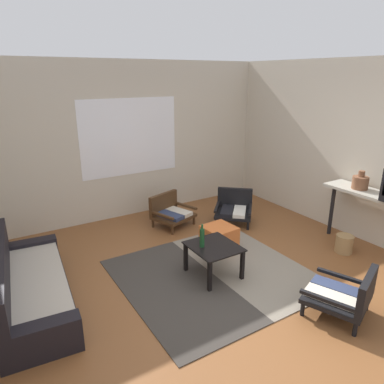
% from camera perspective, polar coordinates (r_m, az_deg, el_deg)
% --- Properties ---
extents(ground_plane, '(7.80, 7.80, 0.00)m').
position_cam_1_polar(ground_plane, '(4.36, 6.88, -15.97)').
color(ground_plane, brown).
extents(far_wall_with_window, '(5.60, 0.13, 2.70)m').
position_cam_1_polar(far_wall_with_window, '(6.37, -10.14, 8.13)').
color(far_wall_with_window, beige).
rests_on(far_wall_with_window, ground).
extents(side_wall_right, '(0.12, 6.60, 2.70)m').
position_cam_1_polar(side_wall_right, '(5.95, 26.12, 5.82)').
color(side_wall_right, beige).
rests_on(side_wall_right, ground).
extents(area_rug, '(2.28, 2.19, 0.01)m').
position_cam_1_polar(area_rug, '(4.69, 3.47, -13.11)').
color(area_rug, '#38332D').
rests_on(area_rug, ground).
extents(couch, '(0.90, 2.08, 0.70)m').
position_cam_1_polar(couch, '(4.45, -24.99, -13.71)').
color(couch, black).
rests_on(couch, ground).
extents(coffee_table, '(0.57, 0.63, 0.42)m').
position_cam_1_polar(coffee_table, '(4.53, 3.50, -9.48)').
color(coffee_table, black).
rests_on(coffee_table, ground).
extents(armchair_by_window, '(0.76, 0.70, 0.53)m').
position_cam_1_polar(armchair_by_window, '(6.04, -3.49, -3.10)').
color(armchair_by_window, '#472D19').
rests_on(armchair_by_window, ground).
extents(armchair_striped_foreground, '(0.77, 0.79, 0.55)m').
position_cam_1_polar(armchair_striped_foreground, '(4.19, 23.34, -14.89)').
color(armchair_striped_foreground, black).
rests_on(armchair_striped_foreground, ground).
extents(armchair_corner, '(0.83, 0.83, 0.55)m').
position_cam_1_polar(armchair_corner, '(6.20, 6.75, -2.52)').
color(armchair_corner, black).
rests_on(armchair_corner, ground).
extents(ottoman_orange, '(0.46, 0.46, 0.34)m').
position_cam_1_polar(ottoman_orange, '(5.28, 4.37, -7.31)').
color(ottoman_orange, '#D1662D').
rests_on(ottoman_orange, ground).
extents(console_shelf, '(0.43, 1.59, 0.87)m').
position_cam_1_polar(console_shelf, '(5.57, 27.96, -1.38)').
color(console_shelf, '#B2AD9E').
rests_on(console_shelf, ground).
extents(clay_vase, '(0.23, 0.23, 0.27)m').
position_cam_1_polar(clay_vase, '(5.67, 25.45, 1.45)').
color(clay_vase, brown).
rests_on(clay_vase, console_shelf).
extents(glass_bottle, '(0.06, 0.06, 0.30)m').
position_cam_1_polar(glass_bottle, '(4.41, 1.63, -7.32)').
color(glass_bottle, '#194723').
rests_on(glass_bottle, coffee_table).
extents(wicker_basket, '(0.24, 0.24, 0.26)m').
position_cam_1_polar(wicker_basket, '(5.61, 23.27, -7.66)').
color(wicker_basket, '#9E7A4C').
rests_on(wicker_basket, ground).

